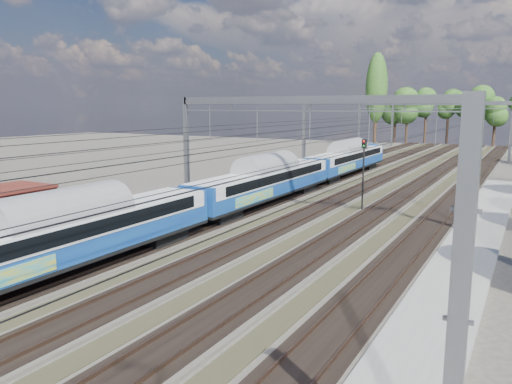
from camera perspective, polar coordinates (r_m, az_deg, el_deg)
The scene contains 9 objects.
track_bed at distance 52.40m, azimuth 12.51°, elevation 0.60°, with size 21.00×130.00×0.34m.
platform at distance 26.04m, azimuth 21.88°, elevation -9.05°, with size 3.00×70.00×0.30m, color gray.
catenary at distance 59.11m, azimuth 15.24°, elevation 7.65°, with size 25.65×130.00×9.00m.
tree_belt at distance 96.97m, azimuth 24.99°, elevation 8.89°, with size 39.56×101.52×11.72m.
poplar at distance 106.76m, azimuth 13.62°, elevation 11.47°, with size 4.40×4.40×19.04m.
emu_train at distance 41.02m, azimuth 0.91°, elevation 1.75°, with size 2.92×61.84×4.27m.
worker at distance 89.99m, azimuth 22.43°, elevation 4.30°, with size 0.59×0.39×1.62m, color black.
signal_near at distance 40.10m, azimuth 12.18°, elevation 2.92°, with size 0.40×0.37×5.70m.
signal_far at distance 52.88m, azimuth 23.27°, elevation 4.09°, with size 0.37×0.34×5.90m.
Camera 1 is at (14.81, -4.60, 8.24)m, focal length 35.00 mm.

